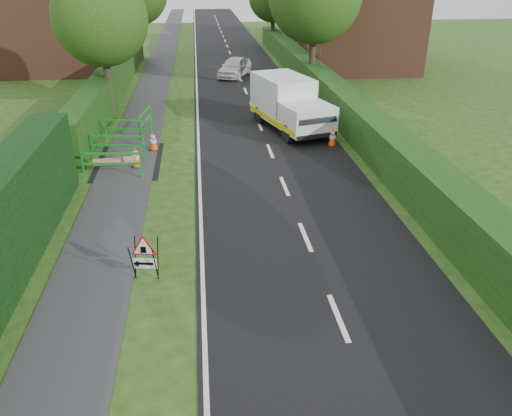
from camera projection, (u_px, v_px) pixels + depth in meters
ground at (224, 361)px, 9.49m from camera, size 120.00×120.00×0.00m
road_surface at (231, 55)px, 40.92m from camera, size 6.00×90.00×0.02m
footpath at (163, 56)px, 40.36m from camera, size 2.00×90.00×0.02m
hedge_west_far at (115, 95)px, 28.58m from camera, size 1.00×24.00×1.80m
hedge_east at (338, 117)px, 24.40m from camera, size 1.20×50.00×1.50m
house_west at (51, 26)px, 33.92m from camera, size 7.50×7.40×7.88m
house_east_a at (360, 26)px, 34.27m from camera, size 7.50×7.40×7.88m
house_east_b at (326, 9)px, 46.84m from camera, size 7.50×7.40×7.88m
tree_nw at (100, 18)px, 23.07m from camera, size 4.40×4.40×6.70m
triangle_sign at (143, 254)px, 11.62m from camera, size 0.80×0.80×1.01m
works_van at (289, 103)px, 22.15m from camera, size 3.20×5.28×2.26m
traffic_cone_0 at (332, 137)px, 20.44m from camera, size 0.38×0.38×0.79m
traffic_cone_1 at (329, 125)px, 21.91m from camera, size 0.38×0.38×0.79m
traffic_cone_2 at (313, 115)px, 23.28m from camera, size 0.38×0.38×0.79m
traffic_cone_3 at (136, 157)px, 18.30m from camera, size 0.38×0.38×0.79m
traffic_cone_4 at (153, 141)px, 19.97m from camera, size 0.38×0.38×0.79m
ped_barrier_0 at (111, 162)px, 17.23m from camera, size 2.08×0.52×1.00m
ped_barrier_1 at (118, 144)px, 18.93m from camera, size 2.09×0.69×1.00m
ped_barrier_2 at (128, 127)px, 20.80m from camera, size 2.08×0.84×1.00m
ped_barrier_3 at (145, 119)px, 21.97m from camera, size 0.66×2.09×1.00m
redwhite_plank at (116, 173)px, 17.98m from camera, size 1.49×0.26×0.25m
hatchback_car at (235, 67)px, 32.82m from camera, size 2.76×3.95×1.25m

